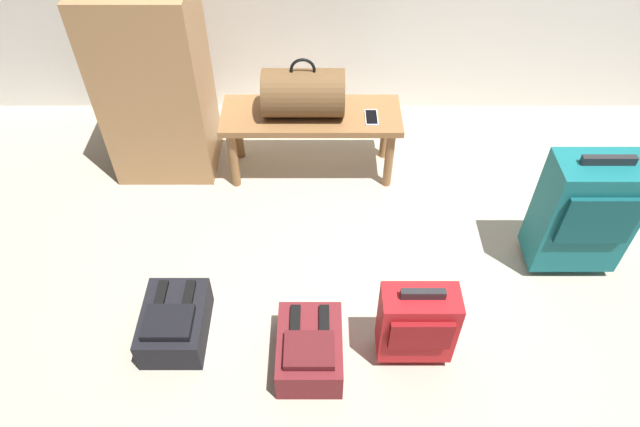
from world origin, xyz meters
name	(u,v)px	position (x,y,z in m)	size (l,w,h in m)	color
ground_plane	(400,287)	(0.00, 0.00, 0.00)	(6.60, 6.60, 0.00)	#B2A893
bench	(311,122)	(-0.45, 0.89, 0.35)	(1.00, 0.36, 0.41)	olive
duffel_bag_brown	(303,93)	(-0.49, 0.89, 0.54)	(0.44, 0.26, 0.34)	brown
cell_phone	(371,117)	(-0.11, 0.84, 0.42)	(0.07, 0.14, 0.01)	silver
suitcase_upright_teal	(584,212)	(0.85, 0.17, 0.36)	(0.42, 0.26, 0.69)	#14666B
suitcase_small_red	(417,323)	(0.01, -0.37, 0.24)	(0.32, 0.19, 0.46)	red
backpack_maroon	(310,349)	(-0.44, -0.40, 0.09)	(0.28, 0.38, 0.21)	maroon
backpack_dark	(175,322)	(-1.05, -0.27, 0.09)	(0.28, 0.38, 0.21)	black
side_cabinet	(155,84)	(-1.30, 0.97, 0.55)	(0.56, 0.44, 1.10)	#A87A4C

